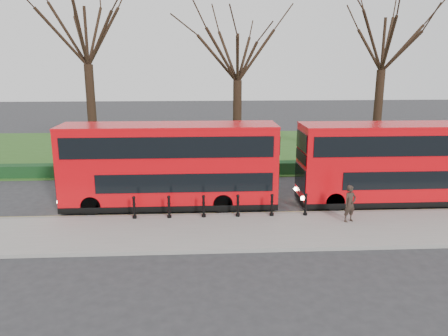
{
  "coord_description": "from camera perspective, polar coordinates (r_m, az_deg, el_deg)",
  "views": [
    {
      "loc": [
        -0.59,
        -20.33,
        7.15
      ],
      "look_at": [
        0.55,
        0.5,
        2.0
      ],
      "focal_mm": 35.0,
      "sensor_mm": 36.0,
      "label": 1
    }
  ],
  "objects": [
    {
      "name": "grass_verge",
      "position": [
        36.04,
        -2.14,
        2.47
      ],
      "size": [
        60.0,
        18.0,
        0.06
      ],
      "primitive_type": "cube",
      "color": "#2A4E1A",
      "rests_on": "ground"
    },
    {
      "name": "kerb",
      "position": [
        20.59,
        -1.32,
        -6.23
      ],
      "size": [
        60.0,
        0.25,
        0.16
      ],
      "primitive_type": "cube",
      "color": "slate",
      "rests_on": "ground"
    },
    {
      "name": "pavement",
      "position": [
        18.73,
        -1.12,
        -8.33
      ],
      "size": [
        60.0,
        4.0,
        0.15
      ],
      "primitive_type": "cube",
      "color": "gray",
      "rests_on": "ground"
    },
    {
      "name": "bus_lead",
      "position": [
        21.58,
        -7.1,
        0.22
      ],
      "size": [
        10.46,
        2.4,
        4.16
      ],
      "color": "red",
      "rests_on": "ground"
    },
    {
      "name": "tree_left",
      "position": [
        31.28,
        -17.62,
        16.89
      ],
      "size": [
        8.04,
        8.04,
        12.56
      ],
      "color": "black",
      "rests_on": "ground"
    },
    {
      "name": "ground",
      "position": [
        21.56,
        -1.4,
        -5.51
      ],
      "size": [
        120.0,
        120.0,
        0.0
      ],
      "primitive_type": "plane",
      "color": "#28282B",
      "rests_on": "ground"
    },
    {
      "name": "bollard_row",
      "position": [
        20.08,
        -0.42,
        -5.02
      ],
      "size": [
        8.02,
        0.15,
        1.0
      ],
      "color": "black",
      "rests_on": "pavement"
    },
    {
      "name": "hedge",
      "position": [
        27.96,
        -1.84,
        -0.11
      ],
      "size": [
        60.0,
        0.9,
        0.8
      ],
      "primitive_type": "cube",
      "color": "black",
      "rests_on": "ground"
    },
    {
      "name": "pedestrian",
      "position": [
        20.19,
        16.12,
        -4.49
      ],
      "size": [
        0.71,
        0.6,
        1.66
      ],
      "primitive_type": "imported",
      "rotation": [
        0.0,
        0.0,
        0.38
      ],
      "color": "#2D221C",
      "rests_on": "pavement"
    },
    {
      "name": "tree_mid",
      "position": [
        30.44,
        1.8,
        14.89
      ],
      "size": [
        6.78,
        6.78,
        10.6
      ],
      "color": "black",
      "rests_on": "ground"
    },
    {
      "name": "yellow_line_inner",
      "position": [
        21.08,
        -1.36,
        -5.94
      ],
      "size": [
        60.0,
        0.1,
        0.01
      ],
      "primitive_type": "cube",
      "color": "yellow",
      "rests_on": "ground"
    },
    {
      "name": "bus_rear",
      "position": [
        23.76,
        22.16,
        0.47
      ],
      "size": [
        10.31,
        2.37,
        4.1
      ],
      "color": "red",
      "rests_on": "ground"
    },
    {
      "name": "yellow_line_outer",
      "position": [
        20.9,
        -1.34,
        -6.13
      ],
      "size": [
        60.0,
        0.1,
        0.01
      ],
      "primitive_type": "cube",
      "color": "yellow",
      "rests_on": "ground"
    },
    {
      "name": "tree_right",
      "position": [
        32.87,
        20.16,
        15.62
      ],
      "size": [
        7.59,
        7.59,
        11.85
      ],
      "color": "black",
      "rests_on": "ground"
    }
  ]
}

